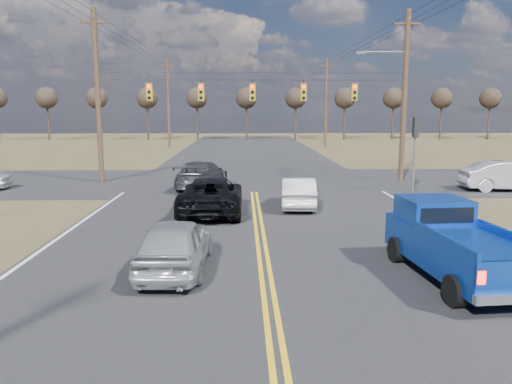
{
  "coord_description": "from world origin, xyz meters",
  "views": [
    {
      "loc": [
        -0.6,
        -11.73,
        4.29
      ],
      "look_at": [
        -0.14,
        5.13,
        1.5
      ],
      "focal_mm": 35.0,
      "sensor_mm": 36.0,
      "label": 1
    }
  ],
  "objects_px": {
    "silver_suv": "(175,244)",
    "white_car_queue": "(298,192)",
    "black_suv": "(211,195)",
    "pickup_truck": "(453,244)",
    "dgrey_car_queue": "(202,175)",
    "cross_car_east_near": "(508,176)"
  },
  "relations": [
    {
      "from": "white_car_queue",
      "to": "black_suv",
      "type": "bearing_deg",
      "value": 21.81
    },
    {
      "from": "white_car_queue",
      "to": "cross_car_east_near",
      "type": "relative_size",
      "value": 0.85
    },
    {
      "from": "pickup_truck",
      "to": "black_suv",
      "type": "relative_size",
      "value": 0.95
    },
    {
      "from": "silver_suv",
      "to": "white_car_queue",
      "type": "xyz_separation_m",
      "value": [
        4.28,
        8.75,
        -0.05
      ]
    },
    {
      "from": "black_suv",
      "to": "white_car_queue",
      "type": "distance_m",
      "value": 3.95
    },
    {
      "from": "pickup_truck",
      "to": "dgrey_car_queue",
      "type": "distance_m",
      "value": 16.87
    },
    {
      "from": "pickup_truck",
      "to": "white_car_queue",
      "type": "distance_m",
      "value": 9.99
    },
    {
      "from": "white_car_queue",
      "to": "cross_car_east_near",
      "type": "bearing_deg",
      "value": -155.65
    },
    {
      "from": "pickup_truck",
      "to": "dgrey_car_queue",
      "type": "relative_size",
      "value": 1.0
    },
    {
      "from": "pickup_truck",
      "to": "white_car_queue",
      "type": "bearing_deg",
      "value": 101.9
    },
    {
      "from": "silver_suv",
      "to": "white_car_queue",
      "type": "relative_size",
      "value": 1.04
    },
    {
      "from": "silver_suv",
      "to": "dgrey_car_queue",
      "type": "xyz_separation_m",
      "value": [
        -0.43,
        14.25,
        0.02
      ]
    },
    {
      "from": "pickup_truck",
      "to": "dgrey_car_queue",
      "type": "bearing_deg",
      "value": 111.83
    },
    {
      "from": "silver_suv",
      "to": "white_car_queue",
      "type": "bearing_deg",
      "value": -114.4
    },
    {
      "from": "black_suv",
      "to": "cross_car_east_near",
      "type": "bearing_deg",
      "value": -160.61
    },
    {
      "from": "black_suv",
      "to": "cross_car_east_near",
      "type": "xyz_separation_m",
      "value": [
        15.45,
        5.35,
        0.03
      ]
    },
    {
      "from": "white_car_queue",
      "to": "pickup_truck",
      "type": "bearing_deg",
      "value": 111.5
    },
    {
      "from": "dgrey_car_queue",
      "to": "white_car_queue",
      "type": "bearing_deg",
      "value": 139.03
    },
    {
      "from": "dgrey_car_queue",
      "to": "silver_suv",
      "type": "bearing_deg",
      "value": 100.2
    },
    {
      "from": "white_car_queue",
      "to": "dgrey_car_queue",
      "type": "bearing_deg",
      "value": -44.81
    },
    {
      "from": "black_suv",
      "to": "white_car_queue",
      "type": "xyz_separation_m",
      "value": [
        3.77,
        1.17,
        -0.08
      ]
    },
    {
      "from": "silver_suv",
      "to": "black_suv",
      "type": "bearing_deg",
      "value": -92.14
    }
  ]
}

